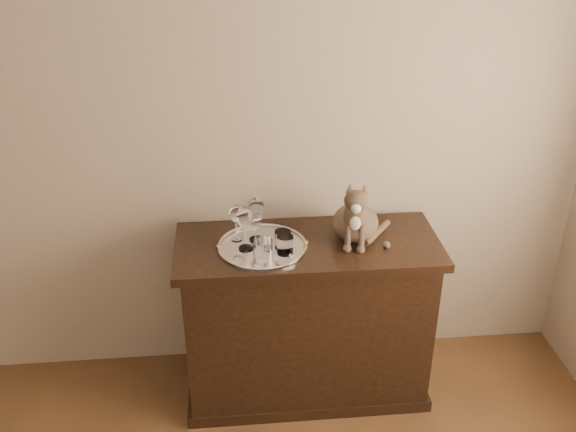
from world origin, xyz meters
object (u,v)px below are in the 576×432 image
wine_glass_b (256,219)px  sideboard (307,319)px  wine_glass_c (245,228)px  wine_glass_d (255,231)px  tumbler_c (283,240)px  wine_glass_a (236,223)px  tumbler_a (285,245)px  cat (356,207)px  tray (262,248)px  tumbler_b (263,251)px

wine_glass_b → sideboard: bearing=-8.9°
wine_glass_c → wine_glass_d: (0.04, 0.01, -0.02)m
tumbler_c → wine_glass_b: bearing=143.9°
wine_glass_a → tumbler_a: (0.21, -0.14, -0.04)m
sideboard → wine_glass_b: bearing=171.1°
tumbler_c → tumbler_a: bearing=-82.7°
tumbler_a → cat: bearing=19.6°
wine_glass_c → tumbler_a: bearing=-18.5°
tray → wine_glass_c: 0.13m
wine_glass_d → wine_glass_c: bearing=-170.2°
wine_glass_d → cat: bearing=6.6°
wine_glass_b → tumbler_a: size_ratio=2.53×
wine_glass_c → tumbler_c: size_ratio=2.53×
wine_glass_c → cat: size_ratio=0.65×
wine_glass_a → wine_glass_c: bearing=-66.9°
wine_glass_d → tray: bearing=-1.5°
wine_glass_b → cat: cat is taller
wine_glass_a → tumbler_b: (0.11, -0.20, -0.04)m
tumbler_a → sideboard: bearing=39.8°
wine_glass_a → cat: bearing=-2.9°
wine_glass_a → tray: bearing=-36.0°
tray → tumbler_b: size_ratio=4.13×
sideboard → wine_glass_b: (-0.23, 0.04, 0.54)m
tray → wine_glass_d: size_ratio=2.38×
wine_glass_a → tumbler_c: size_ratio=2.07×
cat → tumbler_c: bearing=-155.9°
tray → wine_glass_b: 0.13m
wine_glass_b → tumbler_a: (0.12, -0.13, -0.06)m
tumbler_b → cat: 0.47m
wine_glass_d → tumbler_b: size_ratio=1.73×
wine_glass_a → cat: cat is taller
wine_glass_d → cat: 0.46m
wine_glass_c → tumbler_a: size_ratio=2.50×
wine_glass_b → cat: (0.45, -0.01, 0.05)m
wine_glass_c → tumbler_c: 0.18m
wine_glass_b → tumbler_a: 0.19m
wine_glass_c → tray: bearing=5.2°
tumbler_c → cat: 0.36m
sideboard → tray: (-0.21, -0.03, 0.43)m
tray → wine_glass_a: (-0.11, 0.08, 0.09)m
sideboard → tumbler_c: tumbler_c is taller
tumbler_b → sideboard: bearing=34.8°
sideboard → wine_glass_b: size_ratio=5.72×
tumbler_b → wine_glass_c: bearing=122.8°
tumbler_a → tumbler_c: bearing=97.3°
tumbler_c → wine_glass_d: bearing=172.4°
wine_glass_c → wine_glass_d: 0.05m
wine_glass_c → tumbler_b: (0.07, -0.11, -0.06)m
wine_glass_c → tumbler_a: wine_glass_c is taller
wine_glass_b → tumbler_b: (0.02, -0.18, -0.06)m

